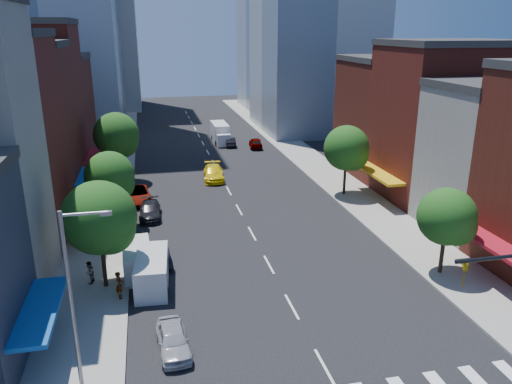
# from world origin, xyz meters

# --- Properties ---
(ground) EXTENTS (220.00, 220.00, 0.00)m
(ground) POSITION_xyz_m (0.00, 0.00, 0.00)
(ground) COLOR black
(ground) RESTS_ON ground
(sidewalk_left) EXTENTS (5.00, 120.00, 0.15)m
(sidewalk_left) POSITION_xyz_m (-12.50, 40.00, 0.07)
(sidewalk_left) COLOR gray
(sidewalk_left) RESTS_ON ground
(sidewalk_right) EXTENTS (5.00, 120.00, 0.15)m
(sidewalk_right) POSITION_xyz_m (12.50, 40.00, 0.07)
(sidewalk_right) COLOR gray
(sidewalk_right) RESTS_ON ground
(bldg_left_3) EXTENTS (12.00, 8.00, 15.00)m
(bldg_left_3) POSITION_xyz_m (-21.00, 29.00, 7.50)
(bldg_left_3) COLOR #551E15
(bldg_left_3) RESTS_ON ground
(bldg_left_4) EXTENTS (12.00, 9.00, 17.00)m
(bldg_left_4) POSITION_xyz_m (-21.00, 37.50, 8.50)
(bldg_left_4) COLOR #5B1D15
(bldg_left_4) RESTS_ON ground
(bldg_left_5) EXTENTS (12.00, 10.00, 13.00)m
(bldg_left_5) POSITION_xyz_m (-21.00, 47.00, 6.50)
(bldg_left_5) COLOR #551E15
(bldg_left_5) RESTS_ON ground
(bldg_right_1) EXTENTS (12.00, 8.00, 12.00)m
(bldg_right_1) POSITION_xyz_m (21.00, 15.00, 6.00)
(bldg_right_1) COLOR beige
(bldg_right_1) RESTS_ON ground
(bldg_right_2) EXTENTS (12.00, 10.00, 15.00)m
(bldg_right_2) POSITION_xyz_m (21.00, 24.00, 7.50)
(bldg_right_2) COLOR #5B1D15
(bldg_right_2) RESTS_ON ground
(bldg_right_3) EXTENTS (12.00, 10.00, 13.00)m
(bldg_right_3) POSITION_xyz_m (21.00, 34.00, 6.50)
(bldg_right_3) COLOR #551E15
(bldg_right_3) RESTS_ON ground
(streetlight) EXTENTS (2.25, 0.25, 9.00)m
(streetlight) POSITION_xyz_m (-11.81, 1.00, 5.28)
(streetlight) COLOR slate
(streetlight) RESTS_ON sidewalk_left
(tree_left_near) EXTENTS (4.80, 4.80, 7.30)m
(tree_left_near) POSITION_xyz_m (-11.35, 10.92, 4.87)
(tree_left_near) COLOR black
(tree_left_near) RESTS_ON sidewalk_left
(tree_left_mid) EXTENTS (4.20, 4.20, 6.65)m
(tree_left_mid) POSITION_xyz_m (-11.35, 21.92, 4.53)
(tree_left_mid) COLOR black
(tree_left_mid) RESTS_ON sidewalk_left
(tree_left_far) EXTENTS (5.00, 5.00, 7.75)m
(tree_left_far) POSITION_xyz_m (-11.35, 35.92, 5.20)
(tree_left_far) COLOR black
(tree_left_far) RESTS_ON sidewalk_left
(tree_right_near) EXTENTS (4.00, 4.00, 6.20)m
(tree_right_near) POSITION_xyz_m (11.65, 7.92, 4.19)
(tree_right_near) COLOR black
(tree_right_near) RESTS_ON sidewalk_right
(tree_right_far) EXTENTS (4.60, 4.60, 7.20)m
(tree_right_far) POSITION_xyz_m (11.65, 25.92, 4.86)
(tree_right_far) COLOR black
(tree_right_far) RESTS_ON sidewalk_right
(parked_car_front) EXTENTS (1.91, 4.14, 1.37)m
(parked_car_front) POSITION_xyz_m (-7.50, 3.08, 0.69)
(parked_car_front) COLOR #B0B0B5
(parked_car_front) RESTS_ON ground
(parked_car_second) EXTENTS (1.93, 4.24, 1.35)m
(parked_car_second) POSITION_xyz_m (-7.89, 14.00, 0.67)
(parked_car_second) COLOR black
(parked_car_second) RESTS_ON ground
(parked_car_third) EXTENTS (3.15, 5.67, 1.50)m
(parked_car_third) POSITION_xyz_m (-9.50, 28.41, 0.75)
(parked_car_third) COLOR #999999
(parked_car_third) RESTS_ON ground
(parked_car_rear) EXTENTS (2.05, 4.73, 1.36)m
(parked_car_rear) POSITION_xyz_m (-8.36, 23.74, 0.68)
(parked_car_rear) COLOR black
(parked_car_rear) RESTS_ON ground
(cargo_van_near) EXTENTS (2.41, 5.31, 2.21)m
(cargo_van_near) POSITION_xyz_m (-8.43, 10.44, 1.09)
(cargo_van_near) COLOR silver
(cargo_van_near) RESTS_ON ground
(cargo_van_far) EXTENTS (2.10, 4.80, 2.01)m
(cargo_van_far) POSITION_xyz_m (-9.42, 12.72, 1.00)
(cargo_van_far) COLOR silver
(cargo_van_far) RESTS_ON ground
(taxi) EXTENTS (2.70, 5.64, 1.59)m
(taxi) POSITION_xyz_m (-1.00, 34.56, 0.79)
(taxi) COLOR yellow
(taxi) RESTS_ON ground
(traffic_car_oncoming) EXTENTS (1.70, 4.13, 1.33)m
(traffic_car_oncoming) POSITION_xyz_m (3.74, 51.30, 0.67)
(traffic_car_oncoming) COLOR black
(traffic_car_oncoming) RESTS_ON ground
(traffic_car_far) EXTENTS (2.29, 4.53, 1.48)m
(traffic_car_far) POSITION_xyz_m (7.18, 49.31, 0.74)
(traffic_car_far) COLOR #999999
(traffic_car_far) RESTS_ON ground
(box_truck) EXTENTS (2.30, 7.20, 2.89)m
(box_truck) POSITION_xyz_m (2.68, 53.96, 1.37)
(box_truck) COLOR silver
(box_truck) RESTS_ON ground
(pedestrian_near) EXTENTS (0.52, 0.72, 1.84)m
(pedestrian_near) POSITION_xyz_m (-10.50, 9.19, 1.07)
(pedestrian_near) COLOR #999999
(pedestrian_near) RESTS_ON sidewalk_left
(pedestrian_far) EXTENTS (0.77, 0.89, 1.57)m
(pedestrian_far) POSITION_xyz_m (-12.56, 11.62, 0.94)
(pedestrian_far) COLOR #999999
(pedestrian_far) RESTS_ON sidewalk_left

